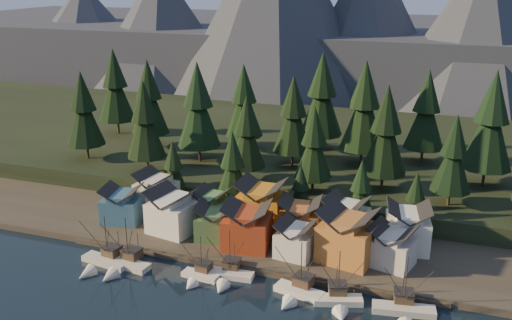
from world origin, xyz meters
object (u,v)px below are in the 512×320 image
(boat_3, at_px, (227,270))
(boat_4, at_px, (297,286))
(boat_0, at_px, (101,257))
(house_front_1, at_px, (173,210))
(house_back_0, at_px, (156,190))
(boat_6, at_px, (405,306))
(house_back_1, at_px, (211,206))
(boat_2, at_px, (198,271))
(boat_1, at_px, (122,259))
(house_front_0, at_px, (122,203))
(boat_5, at_px, (339,295))

(boat_3, xyz_separation_m, boat_4, (14.54, -1.68, 0.29))
(boat_4, bearing_deg, boat_0, -164.51)
(house_front_1, height_order, house_back_0, house_front_1)
(house_back_0, bearing_deg, boat_6, -14.77)
(boat_4, bearing_deg, house_back_0, 162.12)
(house_front_1, bearing_deg, boat_0, -104.06)
(boat_3, bearing_deg, house_back_1, 116.69)
(boat_6, xyz_separation_m, house_front_1, (-52.79, 14.99, 4.66))
(boat_2, relative_size, house_back_0, 1.00)
(boat_1, bearing_deg, house_back_0, 111.24)
(boat_6, distance_m, house_back_1, 51.15)
(boat_3, bearing_deg, house_back_0, 135.88)
(boat_0, relative_size, boat_2, 1.22)
(boat_0, relative_size, boat_6, 0.97)
(boat_1, distance_m, boat_3, 21.93)
(boat_3, xyz_separation_m, boat_6, (34.16, -1.57, 0.11))
(boat_0, distance_m, house_front_0, 19.62)
(boat_0, height_order, house_back_1, boat_0)
(boat_3, bearing_deg, boat_4, -10.82)
(boat_2, height_order, boat_6, boat_6)
(boat_4, xyz_separation_m, house_front_1, (-33.17, 15.10, 4.47))
(boat_0, height_order, boat_4, boat_4)
(house_back_1, bearing_deg, boat_2, -68.83)
(boat_6, height_order, house_back_1, boat_6)
(boat_0, bearing_deg, boat_4, 12.01)
(boat_5, bearing_deg, house_front_0, 145.77)
(boat_1, xyz_separation_m, house_front_0, (-10.78, 17.86, 3.77))
(boat_3, bearing_deg, boat_2, -163.93)
(house_front_1, bearing_deg, boat_2, -38.76)
(boat_6, relative_size, house_back_0, 1.26)
(boat_0, relative_size, boat_4, 1.01)
(house_front_0, xyz_separation_m, house_front_1, (13.84, -1.18, 0.78))
(house_back_0, bearing_deg, boat_4, -23.37)
(house_back_0, bearing_deg, house_front_1, -39.36)
(boat_6, bearing_deg, boat_3, 168.59)
(boat_4, xyz_separation_m, boat_5, (8.04, -0.35, -0.08))
(boat_0, height_order, boat_3, boat_0)
(boat_2, height_order, house_back_1, house_back_1)
(boat_6, bearing_deg, house_front_0, 157.58)
(boat_5, bearing_deg, boat_4, 160.05)
(boat_0, distance_m, boat_5, 49.08)
(boat_6, distance_m, house_front_1, 55.07)
(boat_6, bearing_deg, boat_1, 172.96)
(boat_3, xyz_separation_m, house_back_0, (-28.30, 23.64, 4.54))
(house_front_0, distance_m, house_back_1, 21.16)
(boat_0, height_order, boat_6, boat_6)
(house_back_0, bearing_deg, house_back_1, -5.16)
(boat_0, relative_size, boat_3, 1.09)
(house_front_1, xyz_separation_m, house_back_1, (6.60, 6.65, -0.83))
(house_back_0, bearing_deg, house_front_0, -107.55)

